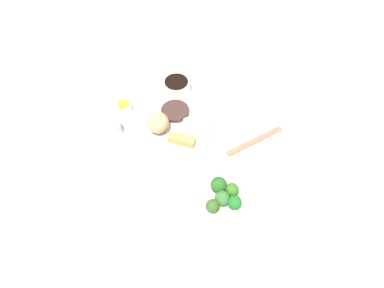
{
  "coord_description": "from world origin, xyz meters",
  "views": [
    {
      "loc": [
        -0.81,
        0.02,
        1.03
      ],
      "look_at": [
        -0.07,
        -0.01,
        0.06
      ],
      "focal_mm": 34.53,
      "sensor_mm": 36.0,
      "label": 1
    }
  ],
  "objects_px": {
    "sauce_ramekin_hot_mustard": "(124,107)",
    "chopsticks_pair": "(255,141)",
    "main_plate": "(178,129)",
    "broccoli_plate": "(221,203)",
    "soy_sauce_bowl": "(176,86)",
    "teacup": "(112,128)"
  },
  "relations": [
    {
      "from": "main_plate",
      "to": "broccoli_plate",
      "type": "distance_m",
      "value": 0.32
    },
    {
      "from": "sauce_ramekin_hot_mustard",
      "to": "chopsticks_pair",
      "type": "distance_m",
      "value": 0.49
    },
    {
      "from": "sauce_ramekin_hot_mustard",
      "to": "teacup",
      "type": "height_order",
      "value": "teacup"
    },
    {
      "from": "broccoli_plate",
      "to": "main_plate",
      "type": "bearing_deg",
      "value": 22.45
    },
    {
      "from": "main_plate",
      "to": "teacup",
      "type": "xyz_separation_m",
      "value": [
        -0.0,
        0.23,
        0.02
      ]
    },
    {
      "from": "soy_sauce_bowl",
      "to": "sauce_ramekin_hot_mustard",
      "type": "height_order",
      "value": "soy_sauce_bowl"
    },
    {
      "from": "main_plate",
      "to": "teacup",
      "type": "height_order",
      "value": "teacup"
    },
    {
      "from": "soy_sauce_bowl",
      "to": "chopsticks_pair",
      "type": "relative_size",
      "value": 0.48
    },
    {
      "from": "main_plate",
      "to": "broccoli_plate",
      "type": "relative_size",
      "value": 1.3
    },
    {
      "from": "broccoli_plate",
      "to": "sauce_ramekin_hot_mustard",
      "type": "distance_m",
      "value": 0.52
    },
    {
      "from": "soy_sauce_bowl",
      "to": "sauce_ramekin_hot_mustard",
      "type": "distance_m",
      "value": 0.22
    },
    {
      "from": "soy_sauce_bowl",
      "to": "sauce_ramekin_hot_mustard",
      "type": "xyz_separation_m",
      "value": [
        -0.1,
        0.2,
        -0.01
      ]
    },
    {
      "from": "sauce_ramekin_hot_mustard",
      "to": "teacup",
      "type": "relative_size",
      "value": 0.95
    },
    {
      "from": "main_plate",
      "to": "chopsticks_pair",
      "type": "bearing_deg",
      "value": -103.95
    },
    {
      "from": "broccoli_plate",
      "to": "chopsticks_pair",
      "type": "distance_m",
      "value": 0.27
    },
    {
      "from": "sauce_ramekin_hot_mustard",
      "to": "chopsticks_pair",
      "type": "bearing_deg",
      "value": -110.54
    },
    {
      "from": "chopsticks_pair",
      "to": "main_plate",
      "type": "bearing_deg",
      "value": 76.05
    },
    {
      "from": "teacup",
      "to": "chopsticks_pair",
      "type": "xyz_separation_m",
      "value": [
        -0.06,
        -0.49,
        -0.02
      ]
    },
    {
      "from": "teacup",
      "to": "chopsticks_pair",
      "type": "relative_size",
      "value": 0.26
    },
    {
      "from": "teacup",
      "to": "chopsticks_pair",
      "type": "bearing_deg",
      "value": -97.16
    },
    {
      "from": "broccoli_plate",
      "to": "sauce_ramekin_hot_mustard",
      "type": "xyz_separation_m",
      "value": [
        0.41,
        0.32,
        0.01
      ]
    },
    {
      "from": "teacup",
      "to": "sauce_ramekin_hot_mustard",
      "type": "bearing_deg",
      "value": -15.72
    }
  ]
}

